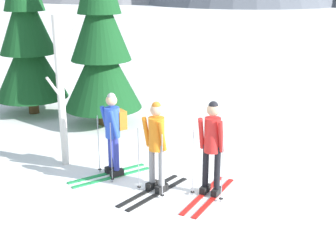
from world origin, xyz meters
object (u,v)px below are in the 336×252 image
at_px(skier_in_red, 212,145).
at_px(pine_tree_mid, 27,35).
at_px(skier_in_blue, 113,130).
at_px(birch_tree_tall, 61,91).
at_px(pine_tree_near, 101,40).
at_px(skier_in_orange, 156,144).

height_order(skier_in_red, pine_tree_mid, pine_tree_mid).
relative_size(skier_in_blue, pine_tree_mid, 0.34).
bearing_deg(birch_tree_tall, skier_in_red, -1.97).
height_order(pine_tree_mid, birch_tree_tall, pine_tree_mid).
bearing_deg(pine_tree_mid, pine_tree_near, -2.05).
relative_size(skier_in_blue, birch_tree_tall, 0.55).
relative_size(skier_in_blue, skier_in_orange, 0.99).
height_order(skier_in_blue, skier_in_red, skier_in_red).
bearing_deg(pine_tree_near, skier_in_red, -35.03).
xyz_separation_m(pine_tree_near, birch_tree_tall, (0.69, -2.61, -0.65)).
height_order(skier_in_orange, birch_tree_tall, birch_tree_tall).
bearing_deg(skier_in_blue, pine_tree_near, 125.34).
relative_size(skier_in_orange, pine_tree_near, 0.35).
relative_size(skier_in_orange, pine_tree_mid, 0.35).
distance_m(skier_in_blue, birch_tree_tall, 1.35).
xyz_separation_m(skier_in_blue, pine_tree_mid, (-4.26, 2.75, 1.26)).
height_order(skier_in_orange, skier_in_red, skier_in_red).
distance_m(skier_in_orange, birch_tree_tall, 2.36).
bearing_deg(pine_tree_mid, skier_in_blue, -32.85).
relative_size(skier_in_orange, skier_in_red, 0.97).
bearing_deg(skier_in_red, skier_in_blue, 178.49).
bearing_deg(pine_tree_mid, skier_in_orange, -29.95).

